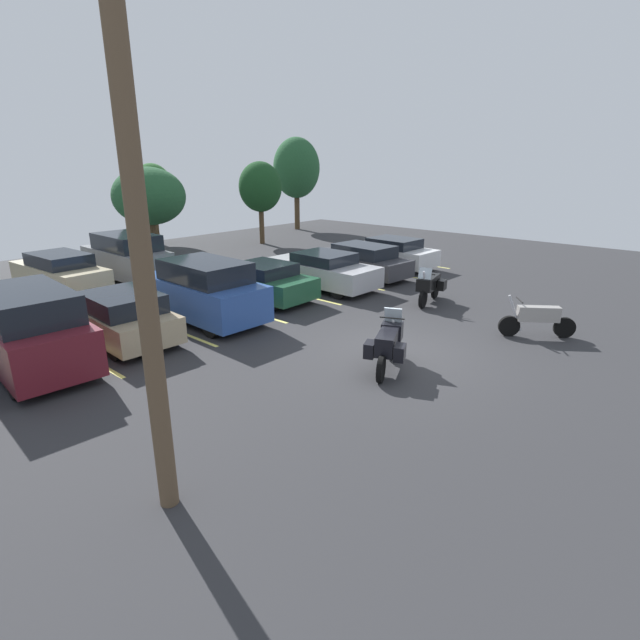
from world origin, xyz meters
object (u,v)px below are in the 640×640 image
at_px(car_charcoal, 359,261).
at_px(car_far_champagne, 60,272).
at_px(car_maroon, 29,330).
at_px(car_tan, 119,316).
at_px(car_green, 260,281).
at_px(car_white, 391,253).
at_px(motorcycle_touring, 388,343).
at_px(motorcycle_second, 429,285).
at_px(car_far_grey, 127,257).
at_px(motorcycle_third, 537,319).
at_px(utility_pole, 130,159).
at_px(car_silver, 321,270).
at_px(car_blue, 204,291).

bearing_deg(car_charcoal, car_far_champagne, 143.37).
bearing_deg(car_maroon, car_tan, 6.84).
bearing_deg(car_green, car_tan, -177.37).
bearing_deg(car_white, motorcycle_touring, -146.90).
height_order(motorcycle_second, car_far_grey, car_far_grey).
xyz_separation_m(motorcycle_touring, car_far_grey, (0.56, 13.68, 0.32)).
bearing_deg(motorcycle_second, car_green, 125.75).
xyz_separation_m(car_maroon, car_far_grey, (6.28, 7.15, -0.02)).
height_order(motorcycle_third, car_maroon, car_maroon).
relative_size(car_white, car_far_grey, 0.96).
distance_m(car_white, car_far_champagne, 14.27).
relative_size(car_tan, car_far_grey, 0.95).
bearing_deg(car_white, car_far_grey, 143.68).
bearing_deg(utility_pole, car_silver, 31.37).
height_order(motorcycle_touring, car_far_champagne, car_far_champagne).
bearing_deg(car_silver, utility_pole, -148.63).
xyz_separation_m(car_green, car_far_grey, (-1.63, 6.61, 0.30)).
bearing_deg(utility_pole, car_white, 22.96).
bearing_deg(car_charcoal, motorcycle_touring, -138.95).
relative_size(car_tan, car_white, 0.99).
distance_m(car_blue, car_far_grey, 7.24).
bearing_deg(car_maroon, utility_pole, -94.95).
bearing_deg(car_far_champagne, car_silver, -45.84).
xyz_separation_m(motorcycle_third, car_tan, (-8.06, 8.78, 0.14)).
xyz_separation_m(car_charcoal, car_far_champagne, (-9.73, 7.24, 0.03)).
height_order(motorcycle_touring, motorcycle_second, motorcycle_second).
bearing_deg(utility_pole, car_far_champagne, 73.65).
bearing_deg(car_charcoal, car_maroon, -179.72).
relative_size(car_silver, car_white, 1.11).
xyz_separation_m(motorcycle_second, car_silver, (-0.80, 4.40, 0.05)).
relative_size(motorcycle_third, car_silver, 0.37).
bearing_deg(car_far_champagne, car_white, -30.34).
bearing_deg(car_green, car_maroon, -176.10).
bearing_deg(car_blue, car_green, 10.50).
relative_size(car_green, car_silver, 0.90).
bearing_deg(car_green, utility_pole, -138.86).
distance_m(car_maroon, utility_pole, 7.94).
relative_size(motorcycle_third, car_far_champagne, 0.37).
relative_size(car_silver, car_charcoal, 0.97).
xyz_separation_m(motorcycle_second, car_blue, (-6.41, 4.43, 0.29)).
xyz_separation_m(motorcycle_second, car_maroon, (-11.48, 4.41, 0.33)).
bearing_deg(car_blue, motorcycle_second, -34.62).
distance_m(car_green, car_charcoal, 5.41).
relative_size(car_blue, car_far_champagne, 0.95).
bearing_deg(car_green, car_silver, -11.42).
distance_m(motorcycle_touring, car_maroon, 8.69).
bearing_deg(utility_pole, car_maroon, 85.05).
height_order(motorcycle_third, car_charcoal, car_charcoal).
bearing_deg(car_silver, motorcycle_third, -91.57).
distance_m(motorcycle_touring, car_tan, 7.59).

